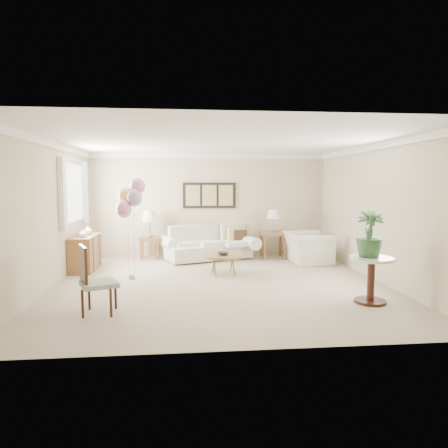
% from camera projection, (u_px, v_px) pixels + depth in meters
% --- Properties ---
extents(ground_plane, '(6.00, 6.00, 0.00)m').
position_uv_depth(ground_plane, '(219.00, 284.00, 7.39)').
color(ground_plane, tan).
extents(room_shell, '(6.04, 6.04, 2.60)m').
position_uv_depth(room_shell, '(213.00, 196.00, 7.30)').
color(room_shell, '#B9AF92').
rests_on(room_shell, ground).
extents(wall_art_triptych, '(1.35, 0.06, 0.65)m').
position_uv_depth(wall_art_triptych, '(209.00, 195.00, 10.17)').
color(wall_art_triptych, black).
rests_on(wall_art_triptych, ground).
extents(sofa, '(2.51, 1.50, 0.83)m').
position_uv_depth(sofa, '(209.00, 246.00, 9.77)').
color(sofa, beige).
rests_on(sofa, ground).
extents(end_table_left, '(0.50, 0.45, 0.54)m').
position_uv_depth(end_table_left, '(150.00, 241.00, 9.78)').
color(end_table_left, olive).
rests_on(end_table_left, ground).
extents(end_table_right, '(0.61, 0.56, 0.67)m').
position_uv_depth(end_table_right, '(273.00, 236.00, 9.90)').
color(end_table_right, olive).
rests_on(end_table_right, ground).
extents(lamp_left, '(0.37, 0.37, 0.65)m').
position_uv_depth(lamp_left, '(149.00, 217.00, 9.72)').
color(lamp_left, gray).
rests_on(lamp_left, end_table_left).
extents(lamp_right, '(0.30, 0.30, 0.54)m').
position_uv_depth(lamp_right, '(273.00, 215.00, 9.85)').
color(lamp_right, gray).
rests_on(lamp_right, end_table_right).
extents(coffee_table, '(0.80, 0.80, 0.40)m').
position_uv_depth(coffee_table, '(223.00, 256.00, 8.11)').
color(coffee_table, olive).
rests_on(coffee_table, ground).
extents(decor_bowl, '(0.29, 0.29, 0.06)m').
position_uv_depth(decor_bowl, '(223.00, 254.00, 8.08)').
color(decor_bowl, '#2B2520').
rests_on(decor_bowl, coffee_table).
extents(armchair, '(1.00, 1.13, 0.71)m').
position_uv_depth(armchair, '(308.00, 248.00, 9.33)').
color(armchair, beige).
rests_on(armchair, ground).
extents(side_table, '(0.66, 0.66, 0.72)m').
position_uv_depth(side_table, '(371.00, 269.00, 6.15)').
color(side_table, silver).
rests_on(side_table, ground).
extents(potted_plant, '(0.51, 0.51, 0.72)m').
position_uv_depth(potted_plant, '(370.00, 234.00, 6.13)').
color(potted_plant, '#284C20').
rests_on(potted_plant, side_table).
extents(accent_chair, '(0.63, 0.62, 0.97)m').
position_uv_depth(accent_chair, '(94.00, 279.00, 5.64)').
color(accent_chair, gray).
rests_on(accent_chair, ground).
extents(credenza, '(0.46, 1.20, 0.74)m').
position_uv_depth(credenza, '(86.00, 253.00, 8.57)').
color(credenza, olive).
rests_on(credenza, ground).
extents(vase_white, '(0.18, 0.18, 0.17)m').
position_uv_depth(vase_white, '(83.00, 233.00, 8.27)').
color(vase_white, silver).
rests_on(vase_white, credenza).
extents(vase_sage, '(0.24, 0.24, 0.19)m').
position_uv_depth(vase_sage, '(88.00, 230.00, 8.71)').
color(vase_sage, '#B3B5B1').
rests_on(vase_sage, credenza).
extents(balloon_cluster, '(0.53, 0.47, 1.96)m').
position_uv_depth(balloon_cluster, '(130.00, 198.00, 7.59)').
color(balloon_cluster, gray).
rests_on(balloon_cluster, ground).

